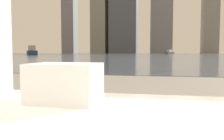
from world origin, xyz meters
TOP-DOWN VIEW (x-y plane):
  - towel_stack at (-0.04, 0.83)m, footprint 0.28×0.22m
  - harbor_water at (0.00, 62.00)m, footprint 180.00×110.00m
  - harbor_boat_0 at (-33.17, 58.78)m, footprint 3.02×4.16m
  - harbor_boat_1 at (-27.09, 48.25)m, footprint 4.55×5.54m
  - harbor_boat_2 at (1.99, 77.65)m, footprint 2.90×3.69m
  - skyline_tower_0 at (-45.73, 118.00)m, footprint 6.20×6.79m
  - skyline_tower_3 at (-0.90, 118.00)m, footprint 9.90×7.05m

SIDE VIEW (x-z plane):
  - harbor_water at x=0.00m, z-range 0.00..0.01m
  - harbor_boat_2 at x=1.99m, z-range -0.19..1.15m
  - harbor_boat_0 at x=-33.17m, z-range -0.21..1.28m
  - towel_stack at x=-0.04m, z-range 0.48..0.64m
  - harbor_boat_1 at x=-27.09m, z-range -0.29..1.74m
  - skyline_tower_3 at x=-0.90m, z-range 0.00..29.13m
  - skyline_tower_0 at x=-45.73m, z-range 0.00..38.05m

